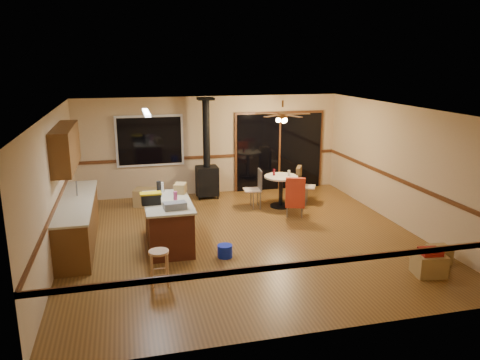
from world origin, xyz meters
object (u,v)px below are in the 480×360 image
object	(u,v)px
dining_table	(281,186)
box_corner_a	(429,264)
chair_left	(256,184)
box_corner_b	(439,254)
chair_near	(295,193)
kitchen_island	(168,223)
box_under_window	(146,197)
toolbox_grey	(175,206)
wood_stove	(207,171)
toolbox_black	(151,199)
bar_stool	(159,268)
chair_right	(300,181)
blue_bucket	(225,251)

from	to	relation	value
dining_table	box_corner_a	xyz separation A→B (m)	(1.20, -4.18, -0.34)
chair_left	box_corner_b	bearing A→B (deg)	-59.52
dining_table	chair_near	size ratio (longest dim) A/B	1.17
kitchen_island	box_under_window	size ratio (longest dim) A/B	3.12
box_corner_a	toolbox_grey	bearing A→B (deg)	155.49
kitchen_island	wood_stove	size ratio (longest dim) A/B	0.67
wood_stove	toolbox_black	size ratio (longest dim) A/B	7.17
box_under_window	box_corner_b	size ratio (longest dim) A/B	1.45
box_corner_b	bar_stool	bearing A→B (deg)	176.14
chair_right	bar_stool	bearing A→B (deg)	-136.28
bar_stool	box_corner_a	xyz separation A→B (m)	(4.42, -0.73, -0.11)
chair_near	box_corner_b	xyz separation A→B (m)	(1.65, -2.91, -0.45)
chair_left	box_under_window	xyz separation A→B (m)	(-2.62, 0.78, -0.37)
blue_bucket	chair_near	world-z (taller)	chair_near
chair_left	box_corner_a	world-z (taller)	chair_left
toolbox_grey	kitchen_island	bearing A→B (deg)	99.51
wood_stove	chair_near	xyz separation A→B (m)	(1.65, -2.09, -0.13)
box_corner_a	box_corner_b	size ratio (longest dim) A/B	1.32
chair_right	box_corner_a	xyz separation A→B (m)	(0.66, -4.32, -0.41)
wood_stove	toolbox_black	distance (m)	3.57
toolbox_grey	box_corner_a	size ratio (longest dim) A/B	0.83
bar_stool	blue_bucket	world-z (taller)	bar_stool
chair_left	chair_right	world-z (taller)	same
blue_bucket	box_corner_a	distance (m)	3.53
blue_bucket	chair_right	world-z (taller)	chair_right
blue_bucket	dining_table	xyz separation A→B (m)	(1.97, 2.64, 0.41)
dining_table	box_under_window	distance (m)	3.35
dining_table	box_corner_a	size ratio (longest dim) A/B	1.67
kitchen_island	toolbox_grey	distance (m)	0.73
toolbox_black	chair_left	bearing A→B (deg)	37.82
chair_near	box_corner_a	size ratio (longest dim) A/B	1.43
blue_bucket	chair_left	world-z (taller)	chair_left
wood_stove	toolbox_grey	bearing A→B (deg)	-108.82
wood_stove	dining_table	bearing A→B (deg)	-37.04
wood_stove	box_under_window	bearing A→B (deg)	-167.97
chair_right	toolbox_black	bearing A→B (deg)	-151.01
chair_left	box_under_window	world-z (taller)	chair_left
box_corner_b	toolbox_grey	bearing A→B (deg)	162.29
kitchen_island	box_corner_b	world-z (taller)	kitchen_island
blue_bucket	chair_left	distance (m)	3.09
kitchen_island	box_corner_a	xyz separation A→B (m)	(4.11, -2.35, -0.27)
kitchen_island	wood_stove	bearing A→B (deg)	66.91
chair_right	box_corner_a	bearing A→B (deg)	-81.25
toolbox_grey	bar_stool	size ratio (longest dim) A/B	0.69
chair_right	box_corner_b	distance (m)	4.11
box_under_window	blue_bucket	bearing A→B (deg)	-70.48
toolbox_black	dining_table	world-z (taller)	toolbox_black
wood_stove	box_under_window	size ratio (longest dim) A/B	4.68
chair_near	box_corner_b	size ratio (longest dim) A/B	1.89
toolbox_grey	chair_left	bearing A→B (deg)	47.53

